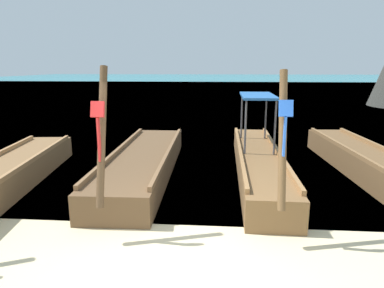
{
  "coord_description": "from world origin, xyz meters",
  "views": [
    {
      "loc": [
        0.6,
        -4.0,
        2.72
      ],
      "look_at": [
        0.0,
        3.53,
        1.01
      ],
      "focal_mm": 32.07,
      "sensor_mm": 36.0,
      "label": 1
    }
  ],
  "objects_px": {
    "longtail_boat_blue_ribbon": "(258,161)",
    "longtail_boat_violet_ribbon": "(363,161)",
    "longtail_boat_red_ribbon": "(144,163)",
    "longtail_boat_green_ribbon": "(9,174)"
  },
  "relations": [
    {
      "from": "longtail_boat_red_ribbon",
      "to": "longtail_boat_violet_ribbon",
      "type": "height_order",
      "value": "longtail_boat_red_ribbon"
    },
    {
      "from": "longtail_boat_green_ribbon",
      "to": "longtail_boat_blue_ribbon",
      "type": "distance_m",
      "value": 5.96
    },
    {
      "from": "longtail_boat_blue_ribbon",
      "to": "longtail_boat_violet_ribbon",
      "type": "xyz_separation_m",
      "value": [
        2.73,
        0.36,
        -0.04
      ]
    },
    {
      "from": "longtail_boat_red_ribbon",
      "to": "longtail_boat_blue_ribbon",
      "type": "relative_size",
      "value": 0.97
    },
    {
      "from": "longtail_boat_green_ribbon",
      "to": "longtail_boat_violet_ribbon",
      "type": "height_order",
      "value": "longtail_boat_violet_ribbon"
    },
    {
      "from": "longtail_boat_violet_ribbon",
      "to": "longtail_boat_blue_ribbon",
      "type": "bearing_deg",
      "value": -172.44
    },
    {
      "from": "longtail_boat_green_ribbon",
      "to": "longtail_boat_red_ribbon",
      "type": "bearing_deg",
      "value": 22.58
    },
    {
      "from": "longtail_boat_green_ribbon",
      "to": "longtail_boat_blue_ribbon",
      "type": "xyz_separation_m",
      "value": [
        5.8,
        1.38,
        0.06
      ]
    },
    {
      "from": "longtail_boat_red_ribbon",
      "to": "longtail_boat_blue_ribbon",
      "type": "distance_m",
      "value": 2.92
    },
    {
      "from": "longtail_boat_green_ribbon",
      "to": "longtail_boat_violet_ribbon",
      "type": "xyz_separation_m",
      "value": [
        8.54,
        1.74,
        0.02
      ]
    }
  ]
}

